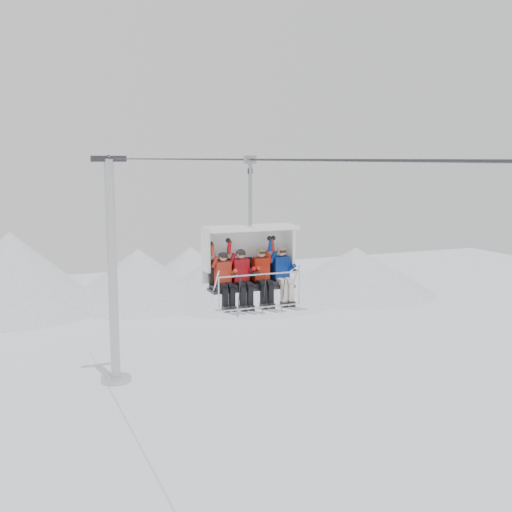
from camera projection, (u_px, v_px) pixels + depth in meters
name	position (u px, v px, depth m)	size (l,w,h in m)	color
ridgeline	(55.00, 280.00, 55.93)	(72.00, 21.00, 7.00)	white
lift_tower_right	(113.00, 288.00, 37.79)	(2.00, 1.80, 13.48)	#B6B9BE
haul_cable	(256.00, 160.00, 16.57)	(0.06, 0.06, 50.00)	#303035
chairlift_carrier	(248.00, 256.00, 17.45)	(2.51, 1.17, 3.98)	black
skier_far_left	(224.00, 278.00, 16.94)	(0.41, 1.69, 1.62)	red
skier_center_left	(242.00, 276.00, 17.13)	(0.43, 1.69, 1.70)	#B50F18
skier_center_right	(262.00, 274.00, 17.35)	(0.43, 1.69, 1.70)	red
skier_far_right	(282.00, 273.00, 17.58)	(0.43, 1.69, 1.70)	navy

